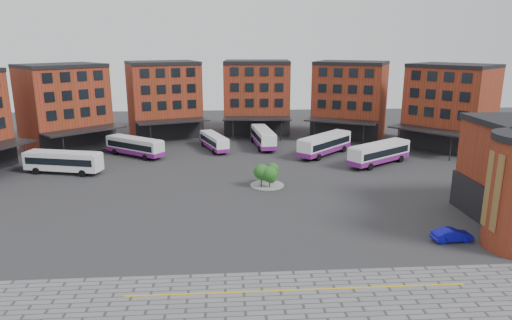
{
  "coord_description": "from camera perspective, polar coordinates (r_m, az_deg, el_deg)",
  "views": [
    {
      "loc": [
        -3.36,
        -44.68,
        18.31
      ],
      "look_at": [
        0.42,
        10.06,
        4.0
      ],
      "focal_mm": 32.0,
      "sensor_mm": 36.0,
      "label": 1
    }
  ],
  "objects": [
    {
      "name": "bus_b",
      "position": [
        77.2,
        -14.91,
        1.67
      ],
      "size": [
        10.33,
        8.52,
        3.09
      ],
      "rotation": [
        0.0,
        0.0,
        0.94
      ],
      "color": "silver",
      "rests_on": "ground"
    },
    {
      "name": "blue_car",
      "position": [
        47.29,
        23.32,
        -8.61
      ],
      "size": [
        3.85,
        1.53,
        1.25
      ],
      "primitive_type": "imported",
      "rotation": [
        0.0,
        0.0,
        1.63
      ],
      "color": "#0F0DAF",
      "rests_on": "ground"
    },
    {
      "name": "bus_c",
      "position": [
        79.46,
        -5.27,
        2.33
      ],
      "size": [
        5.37,
        9.91,
        2.74
      ],
      "rotation": [
        0.0,
        0.0,
        0.34
      ],
      "color": "white",
      "rests_on": "ground"
    },
    {
      "name": "bus_d",
      "position": [
        81.41,
        0.89,
        2.89
      ],
      "size": [
        3.79,
        11.76,
        3.26
      ],
      "rotation": [
        0.0,
        0.0,
        0.1
      ],
      "color": "white",
      "rests_on": "ground"
    },
    {
      "name": "main_building",
      "position": [
        83.68,
        -4.91,
        6.95
      ],
      "size": [
        94.14,
        42.48,
        14.6
      ],
      "color": "maroon",
      "rests_on": "ground"
    },
    {
      "name": "bus_f",
      "position": [
        72.08,
        15.17,
        0.86
      ],
      "size": [
        11.27,
        8.88,
        3.32
      ],
      "rotation": [
        0.0,
        0.0,
        -0.97
      ],
      "color": "white",
      "rests_on": "ground"
    },
    {
      "name": "yellow_line",
      "position": [
        36.11,
        5.34,
        -15.86
      ],
      "size": [
        26.0,
        0.15,
        0.02
      ],
      "primitive_type": "cube",
      "color": "gold",
      "rests_on": "paving_zone"
    },
    {
      "name": "tree_island",
      "position": [
        58.8,
        1.45,
        -1.77
      ],
      "size": [
        4.4,
        4.4,
        3.07
      ],
      "color": "gray",
      "rests_on": "ground"
    },
    {
      "name": "ground",
      "position": [
        48.4,
        0.33,
        -7.61
      ],
      "size": [
        160.0,
        160.0,
        0.0
      ],
      "primitive_type": "plane",
      "color": "#28282B",
      "rests_on": "ground"
    },
    {
      "name": "bus_a",
      "position": [
        70.41,
        -22.97,
        -0.07
      ],
      "size": [
        11.4,
        5.18,
        3.14
      ],
      "rotation": [
        0.0,
        0.0,
        1.32
      ],
      "color": "silver",
      "rests_on": "ground"
    },
    {
      "name": "bus_e",
      "position": [
        76.25,
        8.61,
        1.98
      ],
      "size": [
        10.53,
        10.53,
        3.41
      ],
      "rotation": [
        0.0,
        0.0,
        -0.79
      ],
      "color": "white",
      "rests_on": "ground"
    }
  ]
}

